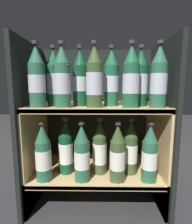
{
  "coord_description": "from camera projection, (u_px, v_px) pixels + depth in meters",
  "views": [
    {
      "loc": [
        0.01,
        -0.71,
        0.62
      ],
      "look_at": [
        0.0,
        0.13,
        0.49
      ],
      "focal_mm": 28.0,
      "sensor_mm": 36.0,
      "label": 1
    }
  ],
  "objects": [
    {
      "name": "bottle_lower_back_1",
      "position": [
        100.0,
        149.0,
        0.88
      ],
      "size": [
        0.07,
        0.07,
        0.28
      ],
      "color": "#384C28",
      "rests_on": "shelf_lower"
    },
    {
      "name": "ground_plane",
      "position": [
        96.0,
        222.0,
        0.8
      ],
      "size": [
        6.0,
        6.0,
        0.0
      ],
      "primitive_type": "plane",
      "color": "#2D2D30"
    },
    {
      "name": "bottle_lower_front_0",
      "position": [
        43.0,
        155.0,
        0.81
      ],
      "size": [
        0.07,
        0.07,
        0.28
      ],
      "color": "#285B42",
      "rests_on": "shelf_lower"
    },
    {
      "name": "bottle_upper_back_1",
      "position": [
        80.0,
        79.0,
        0.83
      ],
      "size": [
        0.07,
        0.07,
        0.28
      ],
      "color": "#144228",
      "rests_on": "shelf_upper"
    },
    {
      "name": "bottle_upper_front_3",
      "position": [
        131.0,
        79.0,
        0.75
      ],
      "size": [
        0.07,
        0.07,
        0.28
      ],
      "color": "#1E5638",
      "rests_on": "shelf_upper"
    },
    {
      "name": "fridge_side_right",
      "position": [
        160.0,
        124.0,
        0.92
      ],
      "size": [
        0.02,
        0.42,
        0.83
      ],
      "primitive_type": "cube",
      "color": "black",
      "rests_on": "ground_plane"
    },
    {
      "name": "shelf_upper",
      "position": [
        96.0,
        130.0,
        0.92
      ],
      "size": [
        0.66,
        0.38,
        0.52
      ],
      "color": "tan",
      "rests_on": "ground_plane"
    },
    {
      "name": "bottle_lower_front_3",
      "position": [
        150.0,
        155.0,
        0.8
      ],
      "size": [
        0.07,
        0.07,
        0.28
      ],
      "color": "#285B42",
      "rests_on": "shelf_lower"
    },
    {
      "name": "shelf_lower",
      "position": [
        96.0,
        173.0,
        0.95
      ],
      "size": [
        0.66,
        0.38,
        0.18
      ],
      "color": "tan",
      "rests_on": "ground_plane"
    },
    {
      "name": "fridge_back_wall",
      "position": [
        97.0,
        117.0,
        1.12
      ],
      "size": [
        0.7,
        0.02,
        0.83
      ],
      "primitive_type": "cube",
      "color": "black",
      "rests_on": "ground_plane"
    },
    {
      "name": "bottle_upper_back_2",
      "position": [
        111.0,
        79.0,
        0.83
      ],
      "size": [
        0.07,
        0.07,
        0.28
      ],
      "color": "#1E5638",
      "rests_on": "shelf_upper"
    },
    {
      "name": "bottle_upper_front_0",
      "position": [
        37.0,
        79.0,
        0.75
      ],
      "size": [
        0.07,
        0.07,
        0.28
      ],
      "color": "#285B42",
      "rests_on": "shelf_upper"
    },
    {
      "name": "bottle_upper_front_2",
      "position": [
        94.0,
        79.0,
        0.75
      ],
      "size": [
        0.07,
        0.07,
        0.28
      ],
      "color": "#384C28",
      "rests_on": "shelf_upper"
    },
    {
      "name": "fridge_side_left",
      "position": [
        33.0,
        124.0,
        0.93
      ],
      "size": [
        0.02,
        0.42,
        0.83
      ],
      "primitive_type": "cube",
      "color": "black",
      "rests_on": "ground_plane"
    },
    {
      "name": "bottle_lower_back_2",
      "position": [
        130.0,
        149.0,
        0.88
      ],
      "size": [
        0.07,
        0.07,
        0.28
      ],
      "color": "#384C28",
      "rests_on": "shelf_lower"
    },
    {
      "name": "bottle_upper_front_1",
      "position": [
        62.0,
        79.0,
        0.75
      ],
      "size": [
        0.07,
        0.07,
        0.28
      ],
      "color": "#285B42",
      "rests_on": "shelf_upper"
    },
    {
      "name": "bottle_lower_front_2",
      "position": [
        118.0,
        155.0,
        0.8
      ],
      "size": [
        0.07,
        0.07,
        0.28
      ],
      "color": "#384C28",
      "rests_on": "shelf_lower"
    },
    {
      "name": "bottle_lower_back_0",
      "position": [
        66.0,
        149.0,
        0.88
      ],
      "size": [
        0.07,
        0.07,
        0.28
      ],
      "color": "#144228",
      "rests_on": "shelf_lower"
    },
    {
      "name": "bottle_upper_back_0",
      "position": [
        54.0,
        80.0,
        0.83
      ],
      "size": [
        0.07,
        0.07,
        0.28
      ],
      "color": "#194C2D",
      "rests_on": "shelf_upper"
    },
    {
      "name": "bottle_lower_front_1",
      "position": [
        82.0,
        155.0,
        0.8
      ],
      "size": [
        0.07,
        0.07,
        0.28
      ],
      "color": "#285B42",
      "rests_on": "shelf_lower"
    },
    {
      "name": "bottle_upper_front_4",
      "position": [
        159.0,
        79.0,
        0.75
      ],
      "size": [
        0.07,
        0.07,
        0.28
      ],
      "color": "#285B42",
      "rests_on": "shelf_upper"
    },
    {
      "name": "bottle_upper_back_3",
      "position": [
        140.0,
        80.0,
        0.83
      ],
      "size": [
        0.07,
        0.07,
        0.28
      ],
      "color": "#144228",
      "rests_on": "shelf_upper"
    }
  ]
}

